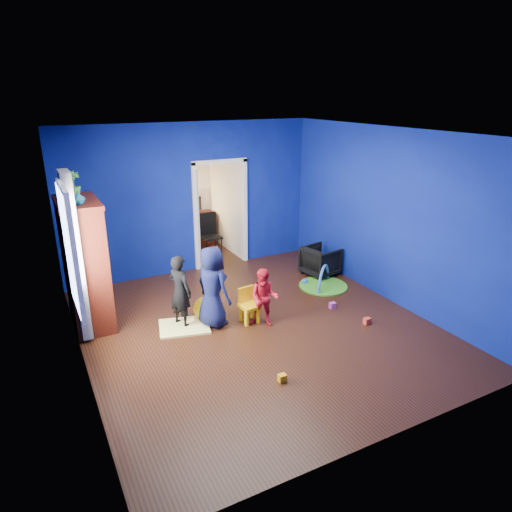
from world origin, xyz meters
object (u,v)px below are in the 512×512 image
armchair (321,261)px  folding_chair (211,236)px  child_navy (213,287)px  toddler_red (264,298)px  hopper_ball (205,308)px  child_black (180,291)px  study_desk (196,229)px  play_mat (323,286)px  crt_tv (88,261)px  kid_chair (249,307)px  vase (78,198)px  tv_armoire (85,264)px

armchair → folding_chair: folding_chair is taller
child_navy → toddler_red: child_navy is taller
hopper_ball → folding_chair: folding_chair is taller
child_black → child_navy: 0.50m
folding_chair → armchair: bearing=-52.8°
study_desk → toddler_red: bearing=-96.3°
folding_chair → child_black: bearing=-120.6°
play_mat → folding_chair: bearing=115.9°
child_black → study_desk: size_ratio=1.30×
armchair → crt_tv: bearing=79.2°
child_black → folding_chair: bearing=-56.8°
kid_chair → study_desk: (0.62, 4.05, 0.12)m
vase → folding_chair: (2.82, 2.28, -1.59)m
play_mat → folding_chair: 2.81m
crt_tv → kid_chair: crt_tv is taller
hopper_ball → armchair: bearing=14.3°
toddler_red → play_mat: bearing=61.8°
child_navy → tv_armoire: (-1.66, 0.94, 0.34)m
tv_armoire → play_mat: 4.18m
child_navy → play_mat: 2.49m
vase → play_mat: vase is taller
armchair → toddler_red: 2.37m
hopper_ball → study_desk: size_ratio=0.41×
toddler_red → armchair: bearing=70.1°
tv_armoire → study_desk: size_ratio=2.23×
child_black → tv_armoire: (-1.22, 0.72, 0.41)m
crt_tv → kid_chair: bearing=-27.3°
hopper_ball → study_desk: bearing=71.6°
child_navy → hopper_ball: (-0.05, 0.25, -0.46)m
tv_armoire → crt_tv: size_ratio=2.80×
hopper_ball → toddler_red: bearing=-40.1°
child_navy → toddler_red: 0.80m
play_mat → child_navy: bearing=-169.9°
toddler_red → kid_chair: size_ratio=1.84×
kid_chair → armchair: bearing=20.0°
vase → tv_armoire: bearing=90.0°
toddler_red → crt_tv: bearing=-173.1°
tv_armoire → hopper_ball: size_ratio=5.43×
toddler_red → study_desk: size_ratio=1.05×
crt_tv → folding_chair: (2.78, 1.98, -0.56)m
vase → crt_tv: 1.08m
crt_tv → study_desk: 4.09m
toddler_red → study_desk: toddler_red is taller
vase → folding_chair: bearing=38.9°
crt_tv → study_desk: bearing=46.6°
crt_tv → folding_chair: 3.46m
child_navy → study_desk: 4.06m
kid_chair → play_mat: kid_chair is taller
child_black → play_mat: child_black is taller
tv_armoire → toddler_red: bearing=-29.2°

